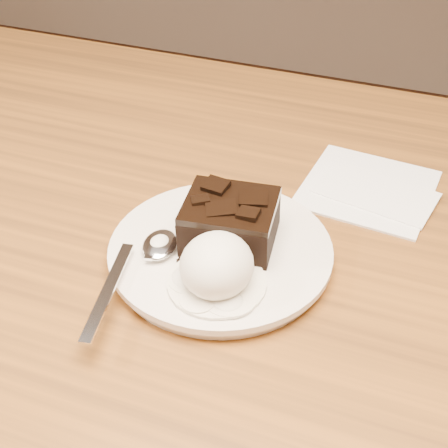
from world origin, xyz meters
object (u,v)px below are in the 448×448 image
(brownie, at_px, (230,224))
(napkin, at_px, (368,188))
(dining_table, at_px, (193,418))
(ice_cream_scoop, at_px, (217,265))
(spoon, at_px, (160,246))
(plate, at_px, (220,254))

(brownie, xyz_separation_m, napkin, (0.11, 0.16, -0.04))
(dining_table, xyz_separation_m, brownie, (0.07, -0.04, 0.41))
(napkin, bearing_deg, dining_table, -145.15)
(ice_cream_scoop, distance_m, spoon, 0.08)
(brownie, height_order, ice_cream_scoop, ice_cream_scoop)
(brownie, xyz_separation_m, spoon, (-0.06, -0.04, -0.02))
(dining_table, height_order, brownie, brownie)
(brownie, height_order, napkin, brownie)
(brownie, distance_m, spoon, 0.07)
(brownie, bearing_deg, dining_table, 151.09)
(spoon, bearing_deg, napkin, 38.94)
(dining_table, distance_m, plate, 0.39)
(ice_cream_scoop, xyz_separation_m, napkin, (0.10, 0.23, -0.04))
(spoon, bearing_deg, ice_cream_scoop, -31.23)
(brownie, distance_m, ice_cream_scoop, 0.07)
(plate, relative_size, spoon, 1.19)
(plate, relative_size, napkin, 1.56)
(dining_table, distance_m, napkin, 0.44)
(spoon, bearing_deg, brownie, 22.64)
(brownie, xyz_separation_m, ice_cream_scoop, (0.01, -0.07, 0.00))
(brownie, relative_size, ice_cream_scoop, 1.23)
(dining_table, bearing_deg, napkin, 34.85)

